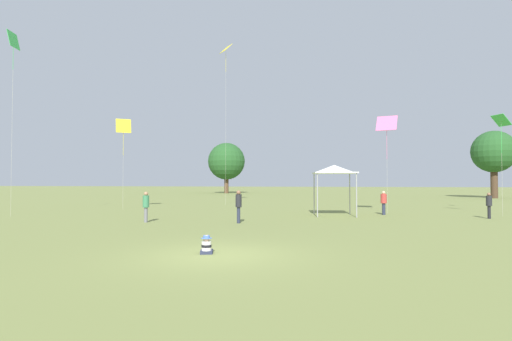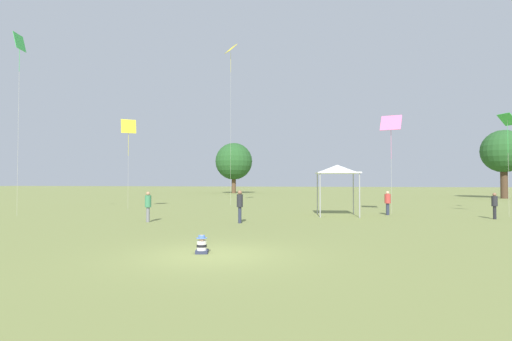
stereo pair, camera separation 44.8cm
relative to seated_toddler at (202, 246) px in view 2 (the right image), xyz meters
name	(u,v)px [view 2 (the right image)]	position (x,y,z in m)	size (l,w,h in m)	color
ground_plane	(213,255)	(0.43, -0.20, -0.24)	(300.00, 300.00, 0.00)	olive
seated_toddler	(202,246)	(0.00, 0.00, 0.00)	(0.47, 0.53, 0.57)	#282D47
person_standing_0	(240,203)	(-1.09, 8.72, 0.80)	(0.41, 0.41, 1.72)	#282D42
person_standing_1	(148,204)	(-6.06, 8.19, 0.74)	(0.42, 0.42, 1.64)	slate
person_standing_2	(495,203)	(12.79, 14.03, 0.68)	(0.33, 0.33, 1.53)	black
person_standing_3	(388,201)	(7.03, 15.65, 0.68)	(0.51, 0.51, 1.56)	#282D42
canopy_tent	(337,170)	(3.85, 14.34, 2.70)	(2.95, 2.95, 3.25)	white
kite_0	(231,54)	(-5.94, 23.79, 13.77)	(1.38, 1.40, 14.89)	yellow
kite_1	(508,122)	(14.28, 16.06, 5.68)	(1.06, 1.18, 6.42)	green
kite_2	(129,128)	(-12.43, 17.08, 6.19)	(1.10, 0.90, 7.12)	yellow
kite_3	(20,47)	(-16.09, 9.99, 10.59)	(0.49, 1.10, 11.68)	green
kite_4	(391,124)	(7.42, 16.90, 5.86)	(1.52, 1.15, 6.74)	pink
distant_tree_0	(234,161)	(-15.48, 59.11, 5.61)	(6.76, 6.76, 9.26)	brown
distant_tree_1	(504,152)	(24.27, 44.95, 5.74)	(5.43, 5.43, 8.77)	#473323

